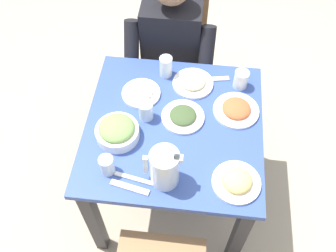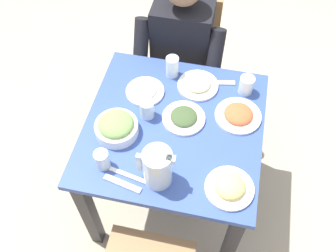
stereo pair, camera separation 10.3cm
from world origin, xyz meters
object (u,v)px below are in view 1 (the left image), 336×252
object	(u,v)px
dining_table	(173,141)
water_glass_center	(166,66)
water_pitcher	(164,168)
water_glass_near_left	(241,79)
chair_near	(173,56)
salad_bowl	(117,131)
plate_beans	(193,82)
plate_fries	(237,181)
water_glass_by_pitcher	(146,111)
water_glass_far_right	(107,165)
plate_rice_curry	(236,109)
plate_dolmas	(183,116)
plate_yoghurt	(141,92)
diner_near	(169,63)

from	to	relation	value
dining_table	water_glass_center	distance (m)	0.38
water_pitcher	water_glass_near_left	bearing A→B (deg)	-118.90
chair_near	water_glass_center	distance (m)	0.49
salad_bowl	plate_beans	xyz separation A→B (m)	(-0.31, -0.35, -0.03)
plate_fries	water_glass_by_pitcher	size ratio (longest dim) A/B	2.18
water_glass_near_left	water_glass_by_pitcher	bearing A→B (deg)	29.50
salad_bowl	water_glass_near_left	xyz separation A→B (m)	(-0.55, -0.37, 0.00)
plate_beans	water_glass_center	bearing A→B (deg)	-20.91
water_glass_by_pitcher	water_glass_far_right	xyz separation A→B (m)	(0.12, 0.30, -0.00)
salad_bowl	plate_beans	distance (m)	0.47
plate_rice_curry	water_glass_by_pitcher	bearing A→B (deg)	10.87
plate_fries	water_glass_near_left	world-z (taller)	water_glass_near_left
water_glass_center	salad_bowl	bearing A→B (deg)	67.20
water_pitcher	water_glass_by_pitcher	world-z (taller)	water_pitcher
plate_dolmas	water_glass_by_pitcher	xyz separation A→B (m)	(0.17, 0.01, 0.03)
chair_near	plate_yoghurt	bearing A→B (deg)	79.14
chair_near	water_glass_near_left	xyz separation A→B (m)	(-0.38, 0.42, 0.29)
water_glass_by_pitcher	plate_yoghurt	bearing A→B (deg)	-71.35
chair_near	plate_yoghurt	size ratio (longest dim) A/B	4.50
dining_table	salad_bowl	bearing A→B (deg)	20.42
dining_table	plate_dolmas	world-z (taller)	plate_dolmas
salad_bowl	plate_dolmas	size ratio (longest dim) A/B	0.97
dining_table	water_pitcher	world-z (taller)	water_pitcher
dining_table	salad_bowl	size ratio (longest dim) A/B	4.19
diner_near	water_glass_center	world-z (taller)	diner_near
plate_beans	plate_fries	size ratio (longest dim) A/B	0.99
chair_near	salad_bowl	distance (m)	0.86
water_pitcher	water_glass_near_left	size ratio (longest dim) A/B	2.04
dining_table	diner_near	bearing A→B (deg)	-81.21
chair_near	water_glass_far_right	bearing A→B (deg)	79.71
chair_near	dining_table	bearing A→B (deg)	96.26
plate_fries	plate_yoghurt	world-z (taller)	plate_fries
plate_dolmas	water_glass_center	size ratio (longest dim) A/B	1.81
chair_near	water_glass_near_left	bearing A→B (deg)	131.97
diner_near	plate_yoghurt	size ratio (longest dim) A/B	6.06
plate_beans	water_glass_center	size ratio (longest dim) A/B	1.82
dining_table	plate_fries	size ratio (longest dim) A/B	4.00
plate_beans	water_glass_center	distance (m)	0.16
salad_bowl	water_glass_center	xyz separation A→B (m)	(-0.17, -0.41, 0.01)
water_glass_near_left	water_glass_far_right	distance (m)	0.78
plate_dolmas	salad_bowl	bearing A→B (deg)	25.89
plate_fries	water_glass_center	world-z (taller)	water_glass_center
dining_table	diner_near	world-z (taller)	diner_near
water_glass_by_pitcher	water_glass_far_right	size ratio (longest dim) A/B	1.02
water_pitcher	plate_beans	world-z (taller)	water_pitcher
chair_near	water_pitcher	size ratio (longest dim) A/B	4.49
dining_table	chair_near	size ratio (longest dim) A/B	0.96
water_pitcher	water_glass_far_right	world-z (taller)	water_pitcher
salad_bowl	water_pitcher	bearing A→B (deg)	140.75
dining_table	plate_rice_curry	bearing A→B (deg)	-158.29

